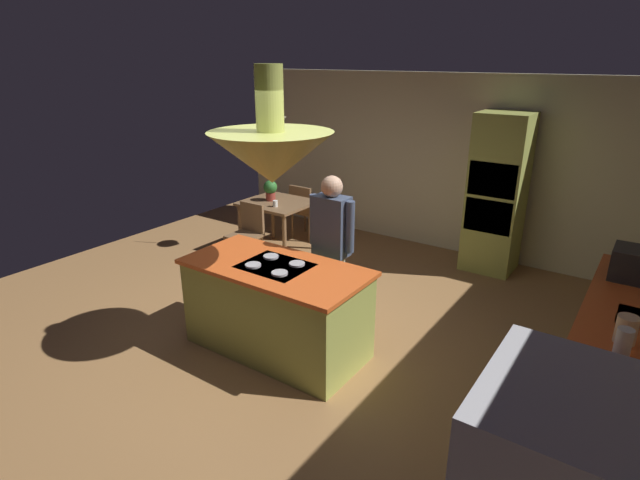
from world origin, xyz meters
The scene contains 15 objects.
ground centered at (0.00, 0.00, 0.00)m, with size 8.16×8.16×0.00m, color #9E7042.
wall_back centered at (0.00, 3.45, 1.27)m, with size 6.80×0.10×2.55m, color beige.
kitchen_island centered at (0.00, -0.20, 0.46)m, with size 1.79×0.89×0.92m.
counter_run_right centered at (2.84, 0.60, 0.46)m, with size 0.73×2.62×0.90m.
oven_tower centered at (1.10, 3.04, 1.05)m, with size 0.66×0.62×2.10m.
dining_table centered at (-1.70, 1.90, 0.65)m, with size 0.95×0.86×0.76m.
person_at_island centered at (0.16, 0.52, 0.95)m, with size 0.53×0.22×1.65m.
range_hood centered at (0.00, -0.20, 1.96)m, with size 1.10×1.10×1.00m.
pendant_light_over_table centered at (-1.70, 1.90, 1.86)m, with size 0.32×0.32×0.82m.
chair_facing_island centered at (-1.70, 1.25, 0.50)m, with size 0.40×0.40×0.87m.
chair_by_back_wall centered at (-1.70, 2.55, 0.50)m, with size 0.40×0.40×0.87m.
potted_plant_on_table centered at (-1.83, 1.90, 0.93)m, with size 0.20×0.20×0.30m.
cup_on_table centered at (-1.56, 1.69, 0.81)m, with size 0.07×0.07×0.09m, color white.
canister_flour centered at (2.84, -0.05, 1.00)m, with size 0.10×0.10×0.19m, color silver.
canister_sugar centered at (2.84, 0.13, 1.00)m, with size 0.14×0.14×0.20m, color #E0B78C.
Camera 1 is at (2.82, -3.52, 2.77)m, focal length 28.06 mm.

